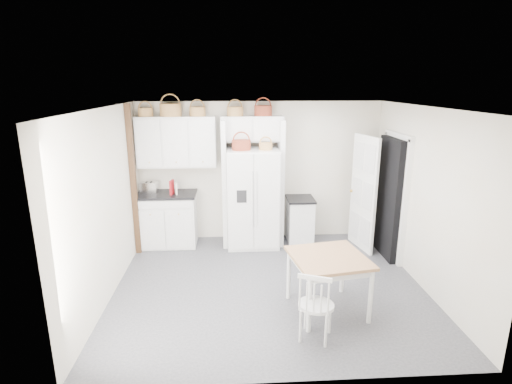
{
  "coord_description": "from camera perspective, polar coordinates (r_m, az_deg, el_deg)",
  "views": [
    {
      "loc": [
        -0.52,
        -5.35,
        2.91
      ],
      "look_at": [
        -0.17,
        0.4,
        1.34
      ],
      "focal_mm": 28.0,
      "sensor_mm": 36.0,
      "label": 1
    }
  ],
  "objects": [
    {
      "name": "floor",
      "position": [
        6.11,
        1.85,
        -13.17
      ],
      "size": [
        4.5,
        4.5,
        0.0
      ],
      "primitive_type": "plane",
      "color": "#333237",
      "rests_on": "ground"
    },
    {
      "name": "ceiling",
      "position": [
        5.38,
        2.09,
        11.95
      ],
      "size": [
        4.5,
        4.5,
        0.0
      ],
      "primitive_type": "plane",
      "color": "white",
      "rests_on": "wall_back"
    },
    {
      "name": "wall_back",
      "position": [
        7.54,
        0.52,
        2.95
      ],
      "size": [
        4.5,
        0.0,
        4.5
      ],
      "primitive_type": "plane",
      "rotation": [
        1.57,
        0.0,
        0.0
      ],
      "color": "silver",
      "rests_on": "floor"
    },
    {
      "name": "wall_left",
      "position": [
        5.85,
        -20.57,
        -1.72
      ],
      "size": [
        0.0,
        4.0,
        4.0
      ],
      "primitive_type": "plane",
      "rotation": [
        1.57,
        0.0,
        1.57
      ],
      "color": "silver",
      "rests_on": "floor"
    },
    {
      "name": "wall_right",
      "position": [
        6.24,
        23.01,
        -0.94
      ],
      "size": [
        0.0,
        4.0,
        4.0
      ],
      "primitive_type": "plane",
      "rotation": [
        1.57,
        0.0,
        -1.57
      ],
      "color": "silver",
      "rests_on": "floor"
    },
    {
      "name": "refrigerator",
      "position": [
        7.25,
        -0.45,
        -0.84
      ],
      "size": [
        0.93,
        0.75,
        1.79
      ],
      "primitive_type": "cube",
      "color": "silver",
      "rests_on": "floor"
    },
    {
      "name": "base_cab_left",
      "position": [
        7.55,
        -12.45,
        -3.92
      ],
      "size": [
        1.02,
        0.65,
        0.95
      ],
      "primitive_type": "cube",
      "color": "silver",
      "rests_on": "floor"
    },
    {
      "name": "base_cab_right",
      "position": [
        7.59,
        6.28,
        -4.1
      ],
      "size": [
        0.46,
        0.55,
        0.81
      ],
      "primitive_type": "cube",
      "color": "silver",
      "rests_on": "floor"
    },
    {
      "name": "dining_table",
      "position": [
        5.43,
        10.17,
        -12.74
      ],
      "size": [
        1.06,
        1.06,
        0.77
      ],
      "primitive_type": "cube",
      "rotation": [
        0.0,
        0.0,
        0.17
      ],
      "color": "olive",
      "rests_on": "floor"
    },
    {
      "name": "windsor_chair",
      "position": [
        4.86,
        8.58,
        -15.69
      ],
      "size": [
        0.53,
        0.51,
        0.86
      ],
      "primitive_type": "cube",
      "rotation": [
        0.0,
        0.0,
        -0.39
      ],
      "color": "silver",
      "rests_on": "floor"
    },
    {
      "name": "counter_left",
      "position": [
        7.41,
        -12.67,
        -0.3
      ],
      "size": [
        1.07,
        0.69,
        0.04
      ],
      "primitive_type": "cube",
      "color": "black",
      "rests_on": "base_cab_left"
    },
    {
      "name": "counter_right",
      "position": [
        7.46,
        6.38,
        -1.02
      ],
      "size": [
        0.5,
        0.59,
        0.04
      ],
      "primitive_type": "cube",
      "color": "black",
      "rests_on": "base_cab_right"
    },
    {
      "name": "toaster",
      "position": [
        7.44,
        -15.03,
        0.6
      ],
      "size": [
        0.31,
        0.2,
        0.2
      ],
      "primitive_type": "cube",
      "rotation": [
        0.0,
        0.0,
        -0.11
      ],
      "color": "silver",
      "rests_on": "counter_left"
    },
    {
      "name": "cookbook_red",
      "position": [
        7.28,
        -11.93,
        0.67
      ],
      "size": [
        0.07,
        0.17,
        0.26
      ],
      "primitive_type": "cube",
      "rotation": [
        0.0,
        0.0,
        -0.17
      ],
      "color": "maroon",
      "rests_on": "counter_left"
    },
    {
      "name": "cookbook_cream",
      "position": [
        7.27,
        -11.33,
        0.52
      ],
      "size": [
        0.06,
        0.14,
        0.21
      ],
      "primitive_type": "cube",
      "rotation": [
        0.0,
        0.0,
        0.2
      ],
      "color": "beige",
      "rests_on": "counter_left"
    },
    {
      "name": "basket_upper_a",
      "position": [
        7.35,
        -15.5,
        10.93
      ],
      "size": [
        0.26,
        0.26,
        0.15
      ],
      "primitive_type": "cylinder",
      "color": "#915B2E",
      "rests_on": "upper_cabinet"
    },
    {
      "name": "basket_upper_b",
      "position": [
        7.27,
        -12.11,
        11.39
      ],
      "size": [
        0.37,
        0.37,
        0.22
      ],
      "primitive_type": "cylinder",
      "color": "#915B2E",
      "rests_on": "upper_cabinet"
    },
    {
      "name": "basket_upper_c",
      "position": [
        7.22,
        -8.36,
        11.31
      ],
      "size": [
        0.28,
        0.28,
        0.16
      ],
      "primitive_type": "cylinder",
      "color": "#915B2E",
      "rests_on": "upper_cabinet"
    },
    {
      "name": "basket_bridge_a",
      "position": [
        7.2,
        -3.01,
        11.43
      ],
      "size": [
        0.29,
        0.29,
        0.16
      ],
      "primitive_type": "cylinder",
      "color": "#915B2E",
      "rests_on": "bridge_cabinet"
    },
    {
      "name": "basket_bridge_b",
      "position": [
        7.22,
        1.02,
        11.53
      ],
      "size": [
        0.32,
        0.32,
        0.18
      ],
      "primitive_type": "cylinder",
      "color": "maroon",
      "rests_on": "bridge_cabinet"
    },
    {
      "name": "basket_fridge_a",
      "position": [
        6.94,
        -2.11,
        6.72
      ],
      "size": [
        0.32,
        0.32,
        0.17
      ],
      "primitive_type": "cylinder",
      "color": "maroon",
      "rests_on": "refrigerator"
    },
    {
      "name": "basket_fridge_b",
      "position": [
        6.97,
        1.39,
        6.56
      ],
      "size": [
        0.23,
        0.23,
        0.12
      ],
      "primitive_type": "cylinder",
      "color": "#915B2E",
      "rests_on": "refrigerator"
    },
    {
      "name": "upper_cabinet",
      "position": [
        7.32,
        -11.26,
        7.04
      ],
      "size": [
        1.4,
        0.34,
        0.9
      ],
      "primitive_type": "cube",
      "color": "silver",
      "rests_on": "wall_back"
    },
    {
      "name": "bridge_cabinet",
      "position": [
        7.23,
        -0.57,
        9.04
      ],
      "size": [
        1.12,
        0.34,
        0.45
      ],
      "primitive_type": "cube",
      "color": "silver",
      "rests_on": "wall_back"
    },
    {
      "name": "fridge_panel_left",
      "position": [
        7.27,
        -4.51,
        1.21
      ],
      "size": [
        0.08,
        0.6,
        2.3
      ],
      "primitive_type": "cube",
      "color": "silver",
      "rests_on": "floor"
    },
    {
      "name": "fridge_panel_right",
      "position": [
        7.32,
        3.5,
        1.33
      ],
      "size": [
        0.08,
        0.6,
        2.3
      ],
      "primitive_type": "cube",
      "color": "silver",
      "rests_on": "floor"
    },
    {
      "name": "trim_post",
      "position": [
        7.09,
        -17.12,
        1.46
      ],
      "size": [
        0.09,
        0.09,
        2.6
      ],
      "primitive_type": "cube",
      "color": "#462D16",
      "rests_on": "floor"
    },
    {
      "name": "doorway_void",
      "position": [
        7.15,
        18.66,
        -0.85
      ],
      "size": [
        0.18,
        0.85,
        2.05
      ],
      "primitive_type": "cube",
      "color": "black",
      "rests_on": "floor"
    },
    {
      "name": "door_slab",
      "position": [
        7.32,
        15.09,
        -0.18
      ],
      "size": [
        0.21,
        0.79,
        2.05
      ],
      "primitive_type": "cube",
      "rotation": [
        0.0,
        0.0,
        -1.36
      ],
      "color": "white",
      "rests_on": "floor"
    }
  ]
}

